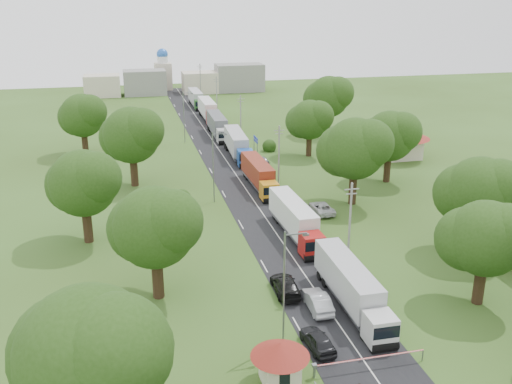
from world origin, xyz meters
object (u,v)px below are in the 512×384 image
object	(u,v)px
guard_booth	(280,358)
car_lane_mid	(317,301)
boom_barrier	(353,362)
info_sign	(256,143)
truck_0	(351,287)
car_lane_front	(318,340)

from	to	relation	value
guard_booth	car_lane_mid	bearing A→B (deg)	56.48
boom_barrier	car_lane_mid	xyz separation A→B (m)	(0.36, 9.36, -0.07)
car_lane_mid	guard_booth	bearing A→B (deg)	57.55
info_sign	truck_0	xyz separation A→B (m)	(-3.09, -50.99, -0.88)
truck_0	car_lane_front	world-z (taller)	truck_0
guard_booth	car_lane_mid	xyz separation A→B (m)	(6.20, 9.36, -1.34)
boom_barrier	info_sign	bearing A→B (deg)	83.76
boom_barrier	guard_booth	bearing A→B (deg)	-179.99
boom_barrier	car_lane_front	bearing A→B (deg)	115.11
truck_0	car_lane_front	xyz separation A→B (m)	(-5.11, -5.50, -1.37)
car_lane_front	boom_barrier	bearing A→B (deg)	110.15
guard_booth	info_sign	size ratio (longest dim) A/B	1.07
boom_barrier	guard_booth	world-z (taller)	guard_booth
boom_barrier	car_lane_front	world-z (taller)	car_lane_front
truck_0	car_lane_front	size ratio (longest dim) A/B	3.26
info_sign	boom_barrier	bearing A→B (deg)	-96.24
guard_booth	info_sign	distance (m)	61.27
guard_booth	car_lane_front	bearing A→B (deg)	39.86
truck_0	car_lane_mid	size ratio (longest dim) A/B	2.90
boom_barrier	guard_booth	size ratio (longest dim) A/B	2.10
boom_barrier	info_sign	world-z (taller)	info_sign
car_lane_front	truck_0	bearing A→B (deg)	-137.81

